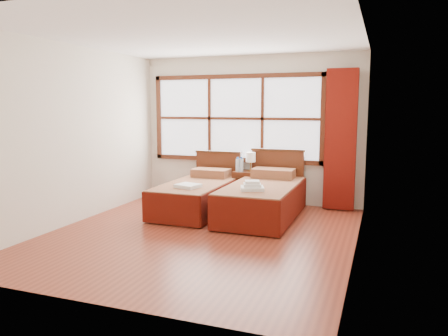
% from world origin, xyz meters
% --- Properties ---
extents(floor, '(4.50, 4.50, 0.00)m').
position_xyz_m(floor, '(0.00, 0.00, 0.00)').
color(floor, brown).
rests_on(floor, ground).
extents(ceiling, '(4.50, 4.50, 0.00)m').
position_xyz_m(ceiling, '(0.00, 0.00, 2.60)').
color(ceiling, white).
rests_on(ceiling, wall_back).
extents(wall_back, '(4.00, 0.00, 4.00)m').
position_xyz_m(wall_back, '(0.00, 2.25, 1.30)').
color(wall_back, silver).
rests_on(wall_back, floor).
extents(wall_left, '(0.00, 4.50, 4.50)m').
position_xyz_m(wall_left, '(-2.00, 0.00, 1.30)').
color(wall_left, silver).
rests_on(wall_left, floor).
extents(wall_right, '(0.00, 4.50, 4.50)m').
position_xyz_m(wall_right, '(2.00, 0.00, 1.30)').
color(wall_right, silver).
rests_on(wall_right, floor).
extents(window, '(3.16, 0.06, 1.56)m').
position_xyz_m(window, '(-0.25, 2.21, 1.50)').
color(window, white).
rests_on(window, wall_back).
extents(curtain, '(0.50, 0.16, 2.30)m').
position_xyz_m(curtain, '(1.60, 2.11, 1.17)').
color(curtain, maroon).
rests_on(curtain, wall_back).
extents(bed_left, '(0.94, 1.96, 0.91)m').
position_xyz_m(bed_left, '(-0.56, 1.20, 0.28)').
color(bed_left, '#3C1D0C').
rests_on(bed_left, floor).
extents(bed_right, '(1.02, 2.04, 0.98)m').
position_xyz_m(bed_right, '(0.55, 1.20, 0.30)').
color(bed_right, '#3C1D0C').
rests_on(bed_right, floor).
extents(nightstand, '(0.44, 0.44, 0.59)m').
position_xyz_m(nightstand, '(0.04, 1.99, 0.29)').
color(nightstand, '#502311').
rests_on(nightstand, floor).
extents(towels_left, '(0.40, 0.37, 0.05)m').
position_xyz_m(towels_left, '(-0.51, 0.72, 0.51)').
color(towels_left, white).
rests_on(towels_left, bed_left).
extents(towels_right, '(0.40, 0.38, 0.14)m').
position_xyz_m(towels_right, '(0.53, 0.66, 0.58)').
color(towels_right, white).
rests_on(towels_right, bed_right).
extents(lamp, '(0.17, 0.17, 0.33)m').
position_xyz_m(lamp, '(0.09, 2.04, 0.82)').
color(lamp, '#B37D39').
rests_on(lamp, nightstand).
extents(bottle_near, '(0.07, 0.07, 0.25)m').
position_xyz_m(bottle_near, '(-0.11, 1.91, 0.70)').
color(bottle_near, silver).
rests_on(bottle_near, nightstand).
extents(bottle_far, '(0.07, 0.07, 0.26)m').
position_xyz_m(bottle_far, '(-0.04, 1.92, 0.71)').
color(bottle_far, silver).
rests_on(bottle_far, nightstand).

